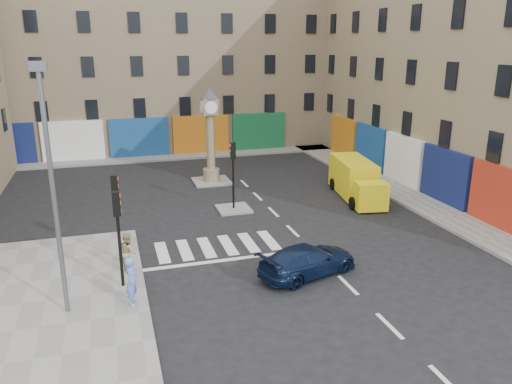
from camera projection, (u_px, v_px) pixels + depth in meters
name	position (u px, v px, depth m)	size (l,w,h in m)	color
ground	(326.00, 264.00, 21.03)	(120.00, 120.00, 0.00)	black
sidewalk_left	(41.00, 329.00, 16.15)	(7.00, 16.00, 0.15)	gray
sidewalk_right	(385.00, 184.00, 32.58)	(2.60, 30.00, 0.15)	gray
sidewalk_far	(166.00, 157.00, 40.27)	(32.00, 2.40, 0.15)	gray
island_near	(234.00, 209.00, 27.80)	(1.80, 1.80, 0.12)	gray
island_far	(212.00, 181.00, 33.30)	(2.40, 2.40, 0.12)	gray
building_right	(481.00, 58.00, 32.02)	(10.00, 30.00, 16.00)	#877858
building_far	(153.00, 48.00, 43.15)	(32.00, 10.00, 17.00)	#7B6D52
traffic_light_left_near	(118.00, 224.00, 18.17)	(0.28, 0.22, 3.70)	black
traffic_light_left_far	(116.00, 204.00, 20.38)	(0.28, 0.22, 3.70)	black
traffic_light_island	(233.00, 165.00, 27.07)	(0.28, 0.22, 3.70)	black
lamp_post	(52.00, 181.00, 15.74)	(0.50, 0.25, 8.30)	#595B60
clock_pillar	(210.00, 129.00, 32.29)	(1.20, 1.20, 6.10)	#877858
navy_sedan	(308.00, 260.00, 19.93)	(1.73, 4.27, 1.24)	black
yellow_van	(356.00, 180.00, 29.86)	(2.78, 6.17, 2.17)	yellow
pedestrian_blue	(132.00, 281.00, 17.33)	(0.64, 0.42, 1.75)	#6285E2
pedestrian_tan	(128.00, 252.00, 19.89)	(0.78, 0.61, 1.60)	tan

